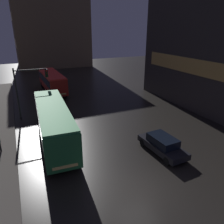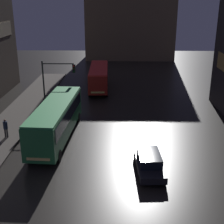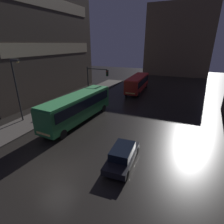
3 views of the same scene
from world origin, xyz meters
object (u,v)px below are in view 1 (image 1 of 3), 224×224
bus_far (52,80)px  traffic_light_main (28,84)px  bus_near (54,120)px  car_taxi (162,144)px

bus_far → traffic_light_main: 10.86m
bus_near → traffic_light_main: 7.32m
car_taxi → traffic_light_main: bearing=-57.0°
bus_near → bus_far: size_ratio=1.10×
car_taxi → traffic_light_main: (-9.09, 12.46, 3.20)m
traffic_light_main → bus_far: bearing=67.6°
bus_near → car_taxi: 9.60m
bus_near → traffic_light_main: (-1.34, 6.95, 1.86)m
bus_far → bus_near: bearing=78.9°
bus_near → bus_far: 17.03m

